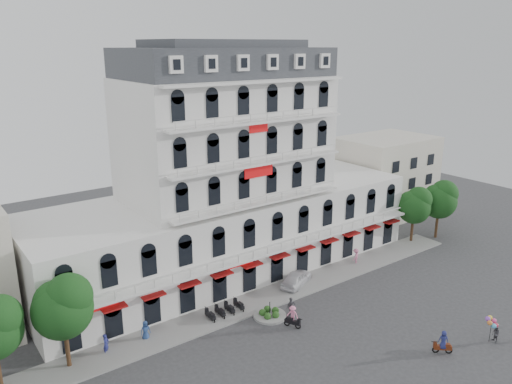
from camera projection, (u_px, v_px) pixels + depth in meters
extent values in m
plane|color=#38383A|center=(336.00, 334.00, 45.32)|extent=(120.00, 120.00, 0.00)
cube|color=gray|center=(275.00, 295.00, 52.26)|extent=(53.00, 4.00, 0.16)
cube|color=silver|center=(227.00, 231.00, 57.95)|extent=(45.00, 14.00, 9.00)
cube|color=silver|center=(226.00, 137.00, 54.82)|extent=(22.00, 12.00, 13.00)
cube|color=#2D3035|center=(224.00, 62.00, 52.55)|extent=(21.56, 11.76, 3.00)
cube|color=#2D3035|center=(224.00, 44.00, 52.01)|extent=(15.84, 8.64, 0.80)
cube|color=#A21413|center=(266.00, 260.00, 52.44)|extent=(40.50, 1.00, 0.15)
cube|color=red|center=(259.00, 170.00, 50.80)|extent=(3.50, 0.10, 1.40)
cube|color=beige|center=(385.00, 176.00, 76.09)|extent=(14.00, 10.00, 12.00)
cylinder|color=gray|center=(270.00, 316.00, 48.22)|extent=(3.20, 3.20, 0.24)
cylinder|color=black|center=(270.00, 308.00, 48.00)|extent=(0.08, 0.08, 1.40)
sphere|color=#184416|center=(275.00, 310.00, 48.53)|extent=(0.70, 0.70, 0.70)
sphere|color=#184416|center=(267.00, 309.00, 48.77)|extent=(0.70, 0.70, 0.70)
sphere|color=#184416|center=(263.00, 313.00, 48.14)|extent=(0.70, 0.70, 0.70)
sphere|color=#184416|center=(268.00, 316.00, 47.49)|extent=(0.70, 0.70, 0.70)
sphere|color=#184416|center=(276.00, 315.00, 47.72)|extent=(0.70, 0.70, 0.70)
cylinder|color=#382314|center=(67.00, 347.00, 40.22)|extent=(0.36, 0.36, 3.74)
sphere|color=#123916|center=(63.00, 310.00, 39.25)|extent=(4.76, 4.76, 4.76)
sphere|color=#123916|center=(69.00, 297.00, 38.99)|extent=(3.74, 3.74, 3.74)
sphere|color=#123916|center=(55.00, 302.00, 39.06)|extent=(3.40, 3.40, 3.40)
cylinder|color=#382314|center=(412.00, 229.00, 66.18)|extent=(0.36, 0.36, 3.43)
sphere|color=#123916|center=(414.00, 207.00, 65.29)|extent=(4.37, 4.37, 4.37)
sphere|color=#123916|center=(419.00, 200.00, 65.05)|extent=(3.43, 3.43, 3.43)
sphere|color=#123916|center=(411.00, 203.00, 65.12)|extent=(3.12, 3.12, 3.12)
cylinder|color=#382314|center=(437.00, 225.00, 67.64)|extent=(0.36, 0.36, 3.65)
sphere|color=#123916|center=(439.00, 201.00, 66.70)|extent=(4.65, 4.65, 4.65)
sphere|color=#123916|center=(444.00, 194.00, 66.44)|extent=(3.65, 3.65, 3.65)
sphere|color=#123916|center=(436.00, 197.00, 66.51)|extent=(3.32, 3.32, 3.32)
imported|color=silver|center=(296.00, 278.00, 54.35)|extent=(5.23, 3.79, 1.65)
cube|color=maroon|center=(443.00, 347.00, 42.44)|extent=(1.35, 1.26, 0.35)
torus|color=black|center=(436.00, 350.00, 42.56)|extent=(0.53, 0.49, 0.60)
torus|color=black|center=(449.00, 351.00, 42.46)|extent=(0.53, 0.49, 0.60)
imported|color=navy|center=(443.00, 340.00, 42.23)|extent=(0.96, 0.94, 1.67)
cube|color=black|center=(292.00, 322.00, 46.33)|extent=(0.99, 1.49, 0.35)
torus|color=black|center=(298.00, 326.00, 46.17)|extent=(0.38, 0.59, 0.60)
torus|color=black|center=(287.00, 323.00, 46.65)|extent=(0.38, 0.59, 0.60)
imported|color=pink|center=(293.00, 315.00, 46.11)|extent=(1.09, 1.30, 1.74)
imported|color=navy|center=(145.00, 330.00, 44.30)|extent=(0.95, 0.68, 1.82)
imported|color=#525057|center=(291.00, 306.00, 48.28)|extent=(1.12, 0.50, 1.89)
imported|color=#D26F95|center=(356.00, 256.00, 59.62)|extent=(1.44, 1.16, 1.94)
imported|color=navy|center=(106.00, 344.00, 42.26)|extent=(0.79, 0.80, 1.86)
imported|color=#545259|center=(496.00, 334.00, 43.97)|extent=(0.80, 0.90, 1.52)
cylinder|color=black|center=(490.00, 332.00, 43.91)|extent=(0.04, 0.04, 2.00)
sphere|color=#E54C99|center=(494.00, 321.00, 43.82)|extent=(0.44, 0.44, 0.44)
sphere|color=yellow|center=(490.00, 318.00, 43.90)|extent=(0.44, 0.44, 0.44)
sphere|color=#994CD8|center=(488.00, 319.00, 43.69)|extent=(0.44, 0.44, 0.44)
sphere|color=orange|center=(490.00, 323.00, 43.41)|extent=(0.44, 0.44, 0.44)
sphere|color=#4CB2E5|center=(494.00, 326.00, 43.34)|extent=(0.44, 0.44, 0.44)
sphere|color=#D8334C|center=(496.00, 325.00, 43.56)|extent=(0.44, 0.44, 0.44)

